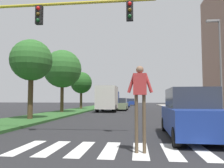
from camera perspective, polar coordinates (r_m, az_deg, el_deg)
ground_plane at (r=30.58m, az=4.99°, el=-6.87°), size 140.00×140.00×0.00m
crosswalk at (r=6.88m, az=-0.39°, el=-16.78°), size 5.85×2.20×0.01m
median_strip at (r=29.62m, az=-8.89°, el=-6.79°), size 3.80×64.00×0.15m
tree_mid at (r=16.86m, az=-20.35°, el=5.75°), size 2.98×2.98×5.69m
tree_far at (r=24.67m, az=-12.84°, el=3.83°), size 4.16×4.16×6.81m
tree_distant at (r=32.93m, az=-8.06°, el=0.29°), size 3.20×3.20×5.46m
sidewalk_right at (r=29.38m, az=20.06°, el=-6.62°), size 3.00×64.00×0.15m
traffic_light_gantry at (r=9.99m, az=-19.26°, el=12.25°), size 7.09×0.30×6.00m
street_lamp_right at (r=18.48m, az=26.26°, el=5.96°), size 1.02×0.24×7.50m
pedestrian_performer at (r=6.33m, az=7.34°, el=-2.73°), size 0.75×0.25×2.49m
suv_crossing at (r=9.31m, az=19.94°, el=-7.43°), size 2.07×4.65×1.97m
sedan_midblock at (r=30.36m, az=2.26°, el=-5.42°), size 1.99×4.32×1.70m
sedan_distant at (r=43.46m, az=3.41°, el=-4.99°), size 2.07×4.52×1.71m
sedan_far_horizon at (r=56.38m, az=5.06°, el=-4.76°), size 1.84×4.05×1.73m
truck_box_delivery at (r=27.36m, az=-1.03°, el=-3.80°), size 2.40×6.20×3.10m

